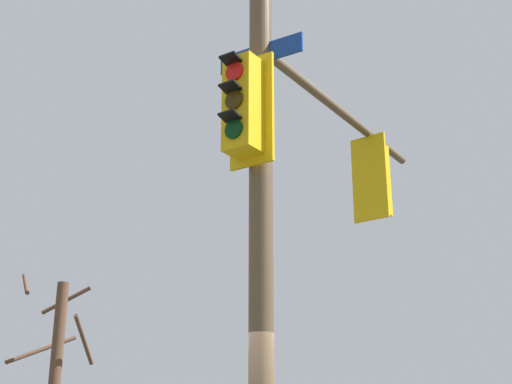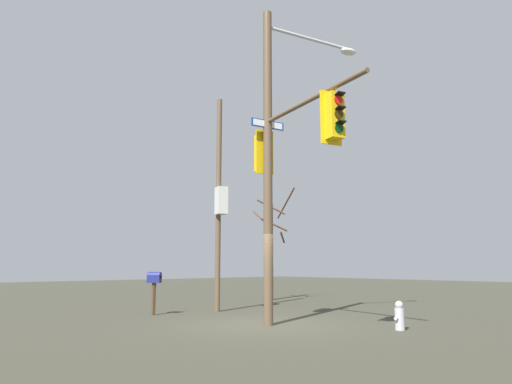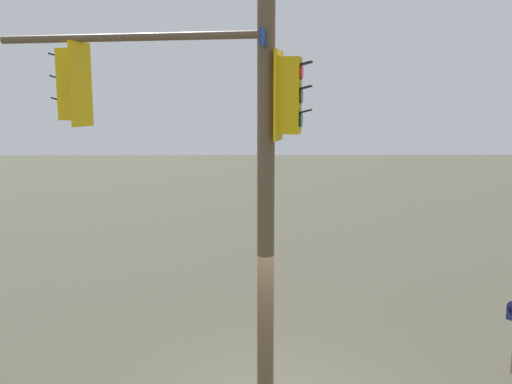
# 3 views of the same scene
# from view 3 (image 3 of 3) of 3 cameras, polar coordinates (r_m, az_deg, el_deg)

# --- Properties ---
(main_signal_pole_assembly) EXTENTS (4.36, 4.85, 9.23)m
(main_signal_pole_assembly) POSITION_cam_3_polar(r_m,az_deg,el_deg) (8.53, -2.65, 10.58)
(main_signal_pole_assembly) COLOR brown
(main_signal_pole_assembly) RESTS_ON ground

